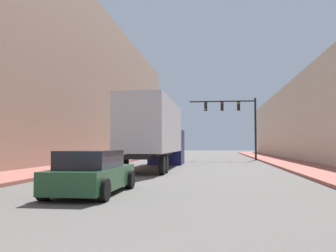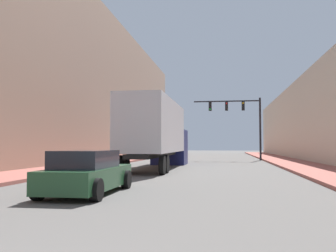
{
  "view_description": "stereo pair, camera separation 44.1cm",
  "coord_description": "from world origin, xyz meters",
  "views": [
    {
      "loc": [
        1.82,
        -1.96,
        1.55
      ],
      "look_at": [
        -0.63,
        16.94,
        2.51
      ],
      "focal_mm": 40.0,
      "sensor_mm": 36.0,
      "label": 1
    },
    {
      "loc": [
        2.26,
        -1.9,
        1.55
      ],
      "look_at": [
        -0.63,
        16.94,
        2.51
      ],
      "focal_mm": 40.0,
      "sensor_mm": 36.0,
      "label": 2
    }
  ],
  "objects": [
    {
      "name": "traffic_signal_gantry",
      "position": [
        3.91,
        36.42,
        4.51
      ],
      "size": [
        6.74,
        0.35,
        6.28
      ],
      "color": "black",
      "rests_on": "ground"
    },
    {
      "name": "sidewalk_left",
      "position": [
        -7.61,
        30.0,
        0.07
      ],
      "size": [
        3.44,
        80.0,
        0.15
      ],
      "color": "#9E564C",
      "rests_on": "ground"
    },
    {
      "name": "building_left",
      "position": [
        -12.33,
        30.0,
        7.64
      ],
      "size": [
        6.0,
        80.0,
        15.27
      ],
      "color": "#997A66",
      "rests_on": "ground"
    },
    {
      "name": "sedan_car",
      "position": [
        -2.09,
        9.51,
        0.65
      ],
      "size": [
        1.95,
        4.42,
        1.37
      ],
      "color": "#234C2D",
      "rests_on": "ground"
    },
    {
      "name": "sidewalk_right",
      "position": [
        7.61,
        30.0,
        0.07
      ],
      "size": [
        3.44,
        80.0,
        0.15
      ],
      "color": "#9E564C",
      "rests_on": "ground"
    },
    {
      "name": "semi_truck",
      "position": [
        -2.09,
        22.2,
        2.33
      ],
      "size": [
        2.58,
        12.94,
        4.23
      ],
      "color": "silver",
      "rests_on": "ground"
    }
  ]
}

